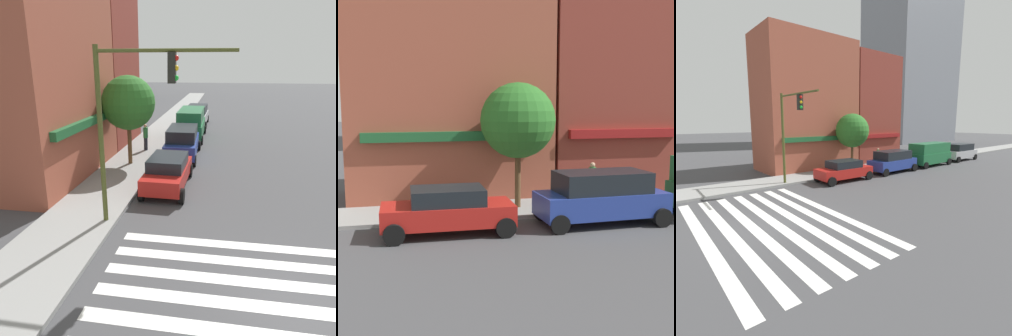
% 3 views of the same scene
% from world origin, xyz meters
% --- Properties ---
extents(storefront_row, '(15.46, 5.30, 12.05)m').
position_xyz_m(storefront_row, '(11.75, 11.50, 5.91)').
color(storefront_row, '#9E4C38').
rests_on(storefront_row, ground_plane).
extents(sedan_red, '(4.44, 2.02, 1.59)m').
position_xyz_m(sedan_red, '(7.78, 4.70, 0.84)').
color(sedan_red, '#B21E19').
rests_on(sedan_red, ground_plane).
extents(suv_blue, '(4.75, 2.12, 1.94)m').
position_xyz_m(suv_blue, '(13.38, 4.70, 1.03)').
color(suv_blue, navy).
rests_on(suv_blue, ground_plane).
extents(pedestrian_green_top, '(0.32, 0.32, 1.77)m').
position_xyz_m(pedestrian_green_top, '(14.19, 7.31, 1.07)').
color(pedestrian_green_top, '#23232D').
rests_on(pedestrian_green_top, sidewalk_left).
extents(street_tree, '(3.04, 3.04, 5.07)m').
position_xyz_m(street_tree, '(10.99, 7.50, 3.68)').
color(street_tree, brown).
rests_on(street_tree, sidewalk_left).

